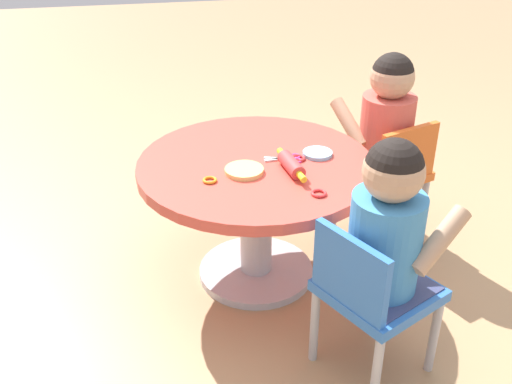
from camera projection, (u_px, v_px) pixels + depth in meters
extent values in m
plane|color=tan|center=(256.00, 274.00, 2.36)|extent=(10.00, 10.00, 0.00)
cylinder|color=silver|center=(256.00, 271.00, 2.36)|extent=(0.44, 0.44, 0.03)
cylinder|color=silver|center=(256.00, 225.00, 2.25)|extent=(0.12, 0.12, 0.45)
cylinder|color=#D84C3F|center=(256.00, 167.00, 2.13)|extent=(0.84, 0.84, 0.04)
cylinder|color=#B7B7BC|center=(434.00, 336.00, 1.86)|extent=(0.03, 0.03, 0.28)
cylinder|color=#B7B7BC|center=(371.00, 293.00, 2.04)|extent=(0.03, 0.03, 0.28)
cylinder|color=#B7B7BC|center=(376.00, 374.00, 1.72)|extent=(0.03, 0.03, 0.28)
cylinder|color=#B7B7BC|center=(314.00, 325.00, 1.90)|extent=(0.03, 0.03, 0.28)
cube|color=blue|center=(379.00, 290.00, 1.80)|extent=(0.40, 0.40, 0.04)
cube|color=blue|center=(350.00, 272.00, 1.67)|extent=(0.25, 0.14, 0.22)
cube|color=#3F4772|center=(379.00, 290.00, 1.80)|extent=(0.36, 0.37, 0.04)
cylinder|color=#3F8CCC|center=(385.00, 242.00, 1.72)|extent=(0.21, 0.21, 0.30)
sphere|color=tan|center=(394.00, 172.00, 1.61)|extent=(0.17, 0.17, 0.17)
sphere|color=black|center=(394.00, 168.00, 1.60)|extent=(0.16, 0.16, 0.16)
cylinder|color=tan|center=(440.00, 240.00, 1.68)|extent=(0.15, 0.21, 0.17)
cylinder|color=tan|center=(380.00, 208.00, 1.84)|extent=(0.15, 0.21, 0.17)
cylinder|color=#B7B7BC|center=(381.00, 183.00, 2.72)|extent=(0.03, 0.03, 0.28)
cylinder|color=#B7B7BC|center=(335.00, 198.00, 2.60)|extent=(0.03, 0.03, 0.28)
cylinder|color=#B7B7BC|center=(422.00, 209.00, 2.52)|extent=(0.03, 0.03, 0.28)
cylinder|color=#B7B7BC|center=(374.00, 226.00, 2.41)|extent=(0.03, 0.03, 0.28)
cube|color=orange|center=(382.00, 170.00, 2.48)|extent=(0.38, 0.38, 0.04)
cube|color=orange|center=(408.00, 155.00, 2.32)|extent=(0.11, 0.26, 0.22)
cube|color=#3F4772|center=(382.00, 170.00, 2.48)|extent=(0.35, 0.34, 0.04)
cylinder|color=#D8594C|center=(386.00, 132.00, 2.40)|extent=(0.21, 0.21, 0.30)
sphere|color=tan|center=(392.00, 77.00, 2.29)|extent=(0.17, 0.17, 0.17)
sphere|color=black|center=(393.00, 74.00, 2.28)|extent=(0.16, 0.16, 0.16)
cylinder|color=tan|center=(391.00, 113.00, 2.51)|extent=(0.22, 0.12, 0.17)
cylinder|color=tan|center=(349.00, 123.00, 2.41)|extent=(0.22, 0.12, 0.17)
cylinder|color=#D83F3F|center=(291.00, 165.00, 2.05)|extent=(0.15, 0.07, 0.05)
cylinder|color=yellow|center=(282.00, 154.00, 2.12)|extent=(0.05, 0.03, 0.02)
cylinder|color=yellow|center=(302.00, 177.00, 1.97)|extent=(0.05, 0.03, 0.02)
cube|color=silver|center=(279.00, 159.00, 2.14)|extent=(0.02, 0.11, 0.01)
cube|color=silver|center=(279.00, 159.00, 2.14)|extent=(0.05, 0.11, 0.01)
torus|color=#D83F99|center=(296.00, 156.00, 2.15)|extent=(0.04, 0.04, 0.01)
torus|color=#D83F99|center=(297.00, 161.00, 2.12)|extent=(0.04, 0.04, 0.01)
cylinder|color=#F2CC72|center=(244.00, 170.00, 2.05)|extent=(0.13, 0.13, 0.02)
cylinder|color=#8CCCF2|center=(318.00, 153.00, 2.17)|extent=(0.11, 0.11, 0.01)
torus|color=red|center=(319.00, 193.00, 1.92)|extent=(0.05, 0.05, 0.01)
torus|color=red|center=(298.00, 158.00, 2.14)|extent=(0.05, 0.05, 0.01)
torus|color=orange|center=(210.00, 180.00, 1.99)|extent=(0.05, 0.05, 0.01)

